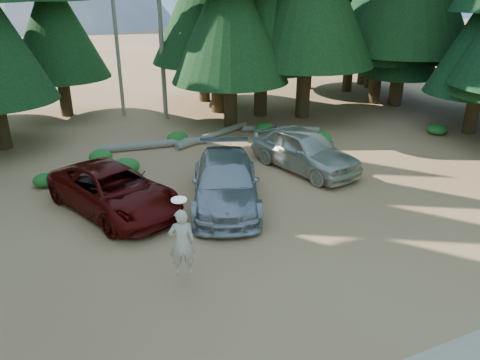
{
  "coord_description": "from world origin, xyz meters",
  "views": [
    {
      "loc": [
        -5.67,
        -9.89,
        6.79
      ],
      "look_at": [
        -0.3,
        2.13,
        1.25
      ],
      "focal_mm": 35.0,
      "sensor_mm": 36.0,
      "label": 1
    }
  ],
  "objects_px": {
    "silver_minivan_center": "(226,182)",
    "frisbee_player": "(182,242)",
    "log_right": "(213,135)",
    "silver_minivan_right": "(304,150)",
    "red_pickup": "(114,190)",
    "log_left": "(154,145)",
    "log_mid": "(281,129)"
  },
  "relations": [
    {
      "from": "silver_minivan_center",
      "to": "frisbee_player",
      "type": "relative_size",
      "value": 2.68
    },
    {
      "from": "frisbee_player",
      "to": "log_right",
      "type": "height_order",
      "value": "frisbee_player"
    },
    {
      "from": "log_right",
      "to": "silver_minivan_right",
      "type": "bearing_deg",
      "value": -97.19
    },
    {
      "from": "frisbee_player",
      "to": "log_right",
      "type": "distance_m",
      "value": 11.81
    },
    {
      "from": "red_pickup",
      "to": "log_left",
      "type": "xyz_separation_m",
      "value": [
        2.69,
        5.61,
        -0.54
      ]
    },
    {
      "from": "silver_minivan_right",
      "to": "frisbee_player",
      "type": "bearing_deg",
      "value": -154.17
    },
    {
      "from": "red_pickup",
      "to": "log_left",
      "type": "height_order",
      "value": "red_pickup"
    },
    {
      "from": "silver_minivan_center",
      "to": "silver_minivan_right",
      "type": "distance_m",
      "value": 4.3
    },
    {
      "from": "frisbee_player",
      "to": "red_pickup",
      "type": "bearing_deg",
      "value": -66.84
    },
    {
      "from": "red_pickup",
      "to": "log_mid",
      "type": "distance_m",
      "value": 10.57
    },
    {
      "from": "log_left",
      "to": "log_mid",
      "type": "xyz_separation_m",
      "value": [
        6.35,
        -0.17,
        -0.02
      ]
    },
    {
      "from": "log_left",
      "to": "log_right",
      "type": "relative_size",
      "value": 1.02
    },
    {
      "from": "red_pickup",
      "to": "log_right",
      "type": "xyz_separation_m",
      "value": [
        5.66,
        5.93,
        -0.56
      ]
    },
    {
      "from": "log_left",
      "to": "red_pickup",
      "type": "bearing_deg",
      "value": -108.94
    },
    {
      "from": "frisbee_player",
      "to": "log_mid",
      "type": "height_order",
      "value": "frisbee_player"
    },
    {
      "from": "silver_minivan_right",
      "to": "log_right",
      "type": "height_order",
      "value": "silver_minivan_right"
    },
    {
      "from": "log_left",
      "to": "log_right",
      "type": "distance_m",
      "value": 2.98
    },
    {
      "from": "log_left",
      "to": "log_right",
      "type": "xyz_separation_m",
      "value": [
        2.96,
        0.32,
        -0.02
      ]
    },
    {
      "from": "frisbee_player",
      "to": "log_right",
      "type": "relative_size",
      "value": 0.42
    },
    {
      "from": "silver_minivan_right",
      "to": "frisbee_player",
      "type": "xyz_separation_m",
      "value": [
        -6.69,
        -5.44,
        0.36
      ]
    },
    {
      "from": "log_mid",
      "to": "log_right",
      "type": "height_order",
      "value": "log_mid"
    },
    {
      "from": "silver_minivan_center",
      "to": "log_left",
      "type": "xyz_separation_m",
      "value": [
        -0.77,
        6.54,
        -0.6
      ]
    },
    {
      "from": "silver_minivan_right",
      "to": "log_right",
      "type": "bearing_deg",
      "value": 95.64
    },
    {
      "from": "silver_minivan_center",
      "to": "frisbee_player",
      "type": "bearing_deg",
      "value": -103.82
    },
    {
      "from": "log_mid",
      "to": "log_left",
      "type": "bearing_deg",
      "value": -154.46
    },
    {
      "from": "silver_minivan_center",
      "to": "log_right",
      "type": "bearing_deg",
      "value": 93.52
    },
    {
      "from": "frisbee_player",
      "to": "log_left",
      "type": "height_order",
      "value": "frisbee_player"
    },
    {
      "from": "red_pickup",
      "to": "log_mid",
      "type": "relative_size",
      "value": 1.36
    },
    {
      "from": "log_left",
      "to": "log_mid",
      "type": "distance_m",
      "value": 6.35
    },
    {
      "from": "silver_minivan_center",
      "to": "log_left",
      "type": "bearing_deg",
      "value": 117.95
    },
    {
      "from": "red_pickup",
      "to": "silver_minivan_center",
      "type": "relative_size",
      "value": 0.97
    },
    {
      "from": "red_pickup",
      "to": "silver_minivan_center",
      "type": "distance_m",
      "value": 3.59
    }
  ]
}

